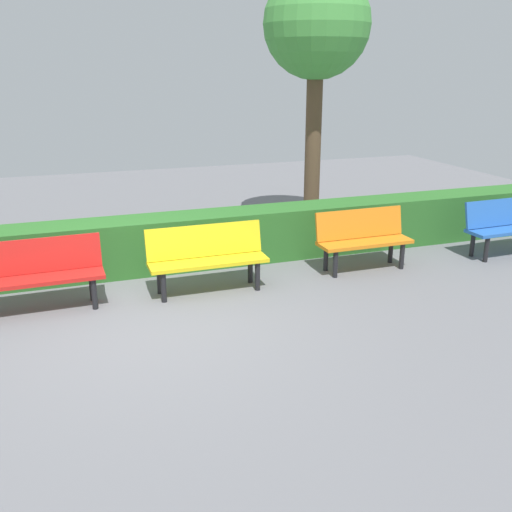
{
  "coord_description": "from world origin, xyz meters",
  "views": [
    {
      "loc": [
        0.74,
        6.05,
        2.81
      ],
      "look_at": [
        -1.51,
        -0.4,
        0.55
      ],
      "focal_mm": 40.08,
      "sensor_mm": 36.0,
      "label": 1
    }
  ],
  "objects": [
    {
      "name": "bench_yellow",
      "position": [
        -0.98,
        -0.84,
        0.48
      ],
      "size": [
        1.55,
        0.47,
        0.86
      ],
      "rotation": [
        0.0,
        0.0,
        -0.0
      ],
      "color": "yellow",
      "rests_on": "ground_plane"
    },
    {
      "name": "hedge_row",
      "position": [
        -1.04,
        -1.88,
        0.39
      ],
      "size": [
        17.07,
        0.65,
        0.77
      ],
      "primitive_type": "cube",
      "color": "#2D6B28",
      "rests_on": "ground_plane"
    },
    {
      "name": "tree_near",
      "position": [
        -3.62,
        -3.37,
        3.43
      ],
      "size": [
        1.82,
        1.82,
        4.42
      ],
      "color": "brown",
      "rests_on": "ground_plane"
    },
    {
      "name": "bench_blue",
      "position": [
        -5.8,
        -0.81,
        0.48
      ],
      "size": [
        1.43,
        0.52,
        0.86
      ],
      "rotation": [
        0.0,
        0.0,
        0.04
      ],
      "color": "blue",
      "rests_on": "ground_plane"
    },
    {
      "name": "ground_plane",
      "position": [
        0.0,
        0.0,
        0.0
      ],
      "size": [
        21.07,
        21.07,
        0.0
      ],
      "primitive_type": "plane",
      "color": "slate"
    },
    {
      "name": "bench_red",
      "position": [
        1.13,
        -0.89,
        0.48
      ],
      "size": [
        1.6,
        0.48,
        0.86
      ],
      "rotation": [
        0.0,
        0.0,
        0.02
      ],
      "color": "red",
      "rests_on": "ground_plane"
    },
    {
      "name": "bench_orange",
      "position": [
        -3.33,
        -0.94,
        0.48
      ],
      "size": [
        1.39,
        0.47,
        0.86
      ],
      "rotation": [
        0.0,
        0.0,
        0.01
      ],
      "color": "orange",
      "rests_on": "ground_plane"
    }
  ]
}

